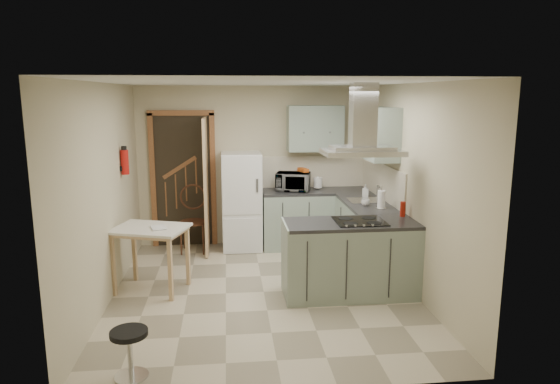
{
  "coord_description": "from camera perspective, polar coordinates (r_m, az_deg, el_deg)",
  "views": [
    {
      "loc": [
        -0.41,
        -5.72,
        2.37
      ],
      "look_at": [
        0.25,
        0.45,
        1.15
      ],
      "focal_mm": 32.0,
      "sensor_mm": 36.0,
      "label": 1
    }
  ],
  "objects": [
    {
      "name": "counter_back",
      "position": [
        7.84,
        1.95,
        -3.06
      ],
      "size": [
        1.08,
        0.6,
        0.9
      ],
      "primitive_type": "cube",
      "color": "#9EB2A0",
      "rests_on": "floor"
    },
    {
      "name": "kettle",
      "position": [
        7.88,
        4.35,
        1.08
      ],
      "size": [
        0.14,
        0.14,
        0.2
      ],
      "primitive_type": "cylinder",
      "rotation": [
        0.0,
        0.0,
        0.05
      ],
      "color": "white",
      "rests_on": "counter_back"
    },
    {
      "name": "hob",
      "position": [
        5.94,
        9.11,
        -3.31
      ],
      "size": [
        0.58,
        0.5,
        0.01
      ],
      "primitive_type": "cube",
      "color": "black",
      "rests_on": "peninsula"
    },
    {
      "name": "left_wall",
      "position": [
        6.0,
        -19.38,
        -0.29
      ],
      "size": [
        0.0,
        4.2,
        4.2
      ],
      "primitive_type": "plane",
      "rotation": [
        1.57,
        0.0,
        1.57
      ],
      "color": "#C4B998",
      "rests_on": "floor"
    },
    {
      "name": "back_wall",
      "position": [
        7.91,
        -3.06,
        2.97
      ],
      "size": [
        3.6,
        0.0,
        3.6
      ],
      "primitive_type": "plane",
      "rotation": [
        1.57,
        0.0,
        0.0
      ],
      "color": "#C4B998",
      "rests_on": "floor"
    },
    {
      "name": "cup",
      "position": [
        6.77,
        9.74,
        -1.22
      ],
      "size": [
        0.14,
        0.14,
        0.09
      ],
      "primitive_type": "imported",
      "rotation": [
        0.0,
        0.0,
        0.3
      ],
      "color": "silver",
      "rests_on": "counter_right"
    },
    {
      "name": "stool",
      "position": [
        4.62,
        -16.76,
        -17.26
      ],
      "size": [
        0.39,
        0.39,
        0.43
      ],
      "primitive_type": "cylinder",
      "rotation": [
        0.0,
        0.0,
        -0.25
      ],
      "color": "black",
      "rests_on": "floor"
    },
    {
      "name": "doorway",
      "position": [
        7.94,
        -10.99,
        1.34
      ],
      "size": [
        1.1,
        0.12,
        2.1
      ],
      "primitive_type": "cube",
      "color": "brown",
      "rests_on": "floor"
    },
    {
      "name": "fridge",
      "position": [
        7.7,
        -4.39,
        -1.06
      ],
      "size": [
        0.6,
        0.6,
        1.5
      ],
      "primitive_type": "cube",
      "color": "white",
      "rests_on": "floor"
    },
    {
      "name": "paper_towel",
      "position": [
        6.63,
        11.51,
        -0.82
      ],
      "size": [
        0.11,
        0.11,
        0.25
      ],
      "primitive_type": "cylinder",
      "rotation": [
        0.0,
        0.0,
        -0.18
      ],
      "color": "white",
      "rests_on": "counter_right"
    },
    {
      "name": "splashback",
      "position": [
        8.02,
        3.82,
        2.35
      ],
      "size": [
        1.68,
        0.02,
        0.5
      ],
      "primitive_type": "cube",
      "color": "beige",
      "rests_on": "counter_back"
    },
    {
      "name": "floor",
      "position": [
        6.21,
        -1.88,
        -11.33
      ],
      "size": [
        4.2,
        4.2,
        0.0
      ],
      "primitive_type": "plane",
      "color": "beige",
      "rests_on": "ground"
    },
    {
      "name": "drop_leaf_table",
      "position": [
        6.32,
        -14.49,
        -7.42
      ],
      "size": [
        1.01,
        0.87,
        0.8
      ],
      "primitive_type": "cube",
      "rotation": [
        0.0,
        0.0,
        -0.32
      ],
      "color": "#D7B784",
      "rests_on": "floor"
    },
    {
      "name": "ceiling",
      "position": [
        5.74,
        -2.04,
        12.41
      ],
      "size": [
        4.2,
        4.2,
        0.0
      ],
      "primitive_type": "plane",
      "rotation": [
        3.14,
        0.0,
        0.0
      ],
      "color": "silver",
      "rests_on": "back_wall"
    },
    {
      "name": "wall_cabinet_right",
      "position": [
        6.9,
        11.16,
        6.59
      ],
      "size": [
        0.35,
        0.9,
        0.7
      ],
      "primitive_type": "cube",
      "color": "#9EB2A0",
      "rests_on": "right_wall"
    },
    {
      "name": "sink",
      "position": [
        7.09,
        9.67,
        -0.96
      ],
      "size": [
        0.45,
        0.4,
        0.01
      ],
      "primitive_type": "cube",
      "color": "silver",
      "rests_on": "counter_right"
    },
    {
      "name": "red_bottle",
      "position": [
        6.27,
        13.85,
        -1.91
      ],
      "size": [
        0.08,
        0.08,
        0.18
      ],
      "primitive_type": "cylinder",
      "rotation": [
        0.0,
        0.0,
        0.22
      ],
      "color": "#AF1D0F",
      "rests_on": "peninsula"
    },
    {
      "name": "wall_cabinet_back",
      "position": [
        7.79,
        4.02,
        7.26
      ],
      "size": [
        0.85,
        0.35,
        0.7
      ],
      "primitive_type": "cube",
      "color": "#9EB2A0",
      "rests_on": "back_wall"
    },
    {
      "name": "extractor_hood",
      "position": [
        5.79,
        9.36,
        4.52
      ],
      "size": [
        0.9,
        0.55,
        0.1
      ],
      "primitive_type": "cube",
      "color": "silver",
      "rests_on": "ceiling"
    },
    {
      "name": "right_wall",
      "position": [
        6.24,
        14.77,
        0.4
      ],
      "size": [
        0.0,
        4.2,
        4.2
      ],
      "primitive_type": "plane",
      "rotation": [
        1.57,
        0.0,
        -1.57
      ],
      "color": "#C4B998",
      "rests_on": "floor"
    },
    {
      "name": "bentwood_chair",
      "position": [
        7.68,
        -9.9,
        -3.42
      ],
      "size": [
        0.44,
        0.44,
        0.93
      ],
      "primitive_type": "cube",
      "rotation": [
        0.0,
        0.0,
        -0.07
      ],
      "color": "#54391C",
      "rests_on": "floor"
    },
    {
      "name": "soap_bottle",
      "position": [
        7.35,
        9.73,
        0.15
      ],
      "size": [
        0.1,
        0.1,
        0.18
      ],
      "primitive_type": "imported",
      "rotation": [
        0.0,
        0.0,
        -0.19
      ],
      "color": "#B5B4C1",
      "rests_on": "counter_right"
    },
    {
      "name": "peninsula",
      "position": [
        6.04,
        8.05,
        -7.53
      ],
      "size": [
        1.55,
        0.65,
        0.9
      ],
      "primitive_type": "cube",
      "color": "#9EB2A0",
      "rests_on": "floor"
    },
    {
      "name": "counter_right",
      "position": [
        7.36,
        9.19,
        -4.14
      ],
      "size": [
        0.6,
        1.95,
        0.9
      ],
      "primitive_type": "cube",
      "color": "#9EB2A0",
      "rests_on": "floor"
    },
    {
      "name": "book",
      "position": [
        6.11,
        -14.5,
        -3.69
      ],
      "size": [
        0.22,
        0.26,
        0.1
      ],
      "primitive_type": "imported",
      "rotation": [
        0.0,
        0.0,
        0.31
      ],
      "color": "maroon",
      "rests_on": "drop_leaf_table"
    },
    {
      "name": "cereal_box",
      "position": [
        7.82,
        2.65,
        1.51
      ],
      "size": [
        0.16,
        0.24,
        0.33
      ],
      "primitive_type": "cube",
      "rotation": [
        0.0,
        0.0,
        0.34
      ],
      "color": "orange",
      "rests_on": "counter_back"
    },
    {
      "name": "fire_extinguisher",
      "position": [
        6.81,
        -17.32,
        3.28
      ],
      "size": [
        0.1,
        0.1,
        0.32
      ],
      "primitive_type": "cylinder",
      "color": "#B2140F",
      "rests_on": "left_wall"
    },
    {
      "name": "microwave",
      "position": [
        7.71,
        1.5,
        1.18
      ],
      "size": [
        0.58,
        0.47,
        0.28
      ],
      "primitive_type": "imported",
      "rotation": [
        0.0,
        0.0,
        -0.27
      ],
      "color": "black",
      "rests_on": "counter_back"
    }
  ]
}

